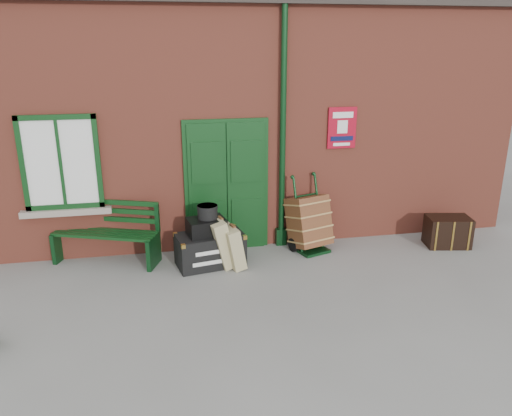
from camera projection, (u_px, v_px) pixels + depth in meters
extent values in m
plane|color=gray|center=(261.00, 284.00, 7.46)|extent=(80.00, 80.00, 0.00)
cube|color=#A24734|center=(227.00, 117.00, 10.08)|extent=(10.00, 4.00, 4.00)
cube|color=#38302B|center=(225.00, 2.00, 9.40)|extent=(10.30, 4.30, 0.30)
cube|color=#0E3513|center=(227.00, 188.00, 8.41)|extent=(1.42, 0.12, 2.32)
cube|color=white|center=(61.00, 163.00, 7.76)|extent=(1.20, 0.08, 1.50)
cylinder|color=black|center=(283.00, 133.00, 8.27)|extent=(0.10, 0.10, 4.00)
cube|color=#A30B1F|center=(342.00, 128.00, 8.49)|extent=(0.50, 0.03, 0.70)
cube|color=#0E3513|center=(105.00, 234.00, 8.04)|extent=(1.73, 1.01, 0.04)
cube|color=#0E3513|center=(110.00, 210.00, 8.17)|extent=(1.59, 0.63, 0.45)
cube|color=black|center=(61.00, 245.00, 8.25)|extent=(0.24, 0.49, 0.50)
cube|color=black|center=(154.00, 251.00, 7.99)|extent=(0.24, 0.49, 0.50)
cube|color=black|center=(210.00, 249.00, 8.03)|extent=(1.15, 0.77, 0.53)
cube|color=black|center=(206.00, 227.00, 7.89)|extent=(0.65, 0.52, 0.26)
cylinder|color=black|center=(208.00, 212.00, 7.85)|extent=(0.37, 0.37, 0.21)
cube|color=tan|center=(220.00, 242.00, 7.97)|extent=(0.53, 0.64, 0.81)
cube|color=tan|center=(232.00, 247.00, 7.93)|extent=(0.44, 0.56, 0.69)
cube|color=black|center=(313.00, 251.00, 8.58)|extent=(0.59, 0.50, 0.05)
cylinder|color=black|center=(298.00, 216.00, 8.43)|extent=(0.15, 0.35, 1.27)
cylinder|color=black|center=(319.00, 211.00, 8.64)|extent=(0.15, 0.35, 1.27)
cylinder|color=black|center=(293.00, 245.00, 8.58)|extent=(0.12, 0.24, 0.24)
cylinder|color=black|center=(320.00, 239.00, 8.85)|extent=(0.12, 0.24, 0.24)
cube|color=brown|center=(309.00, 221.00, 8.56)|extent=(0.80, 0.83, 0.94)
cube|color=black|center=(448.00, 231.00, 8.79)|extent=(0.81, 0.60, 0.53)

